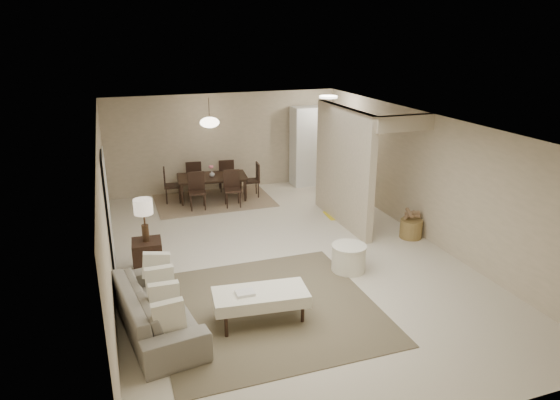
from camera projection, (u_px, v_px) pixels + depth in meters
name	position (u px, v px, depth m)	size (l,w,h in m)	color
floor	(283.00, 256.00, 9.27)	(9.00, 9.00, 0.00)	beige
ceiling	(283.00, 123.00, 8.46)	(9.00, 9.00, 0.00)	white
back_wall	(225.00, 142.00, 12.89)	(6.00, 6.00, 0.00)	tan
left_wall	(105.00, 212.00, 7.93)	(9.00, 9.00, 0.00)	tan
right_wall	(426.00, 177.00, 9.80)	(9.00, 9.00, 0.00)	tan
partition	(343.00, 167.00, 10.54)	(0.15, 2.50, 2.50)	tan
doorway	(108.00, 213.00, 8.55)	(0.04, 0.90, 2.04)	black
pantry_cabinet	(314.00, 146.00, 13.37)	(1.20, 0.55, 2.10)	white
flush_light	(328.00, 97.00, 12.05)	(0.44, 0.44, 0.05)	white
living_rug	(268.00, 308.00, 7.53)	(3.20, 3.20, 0.01)	brown
sofa	(156.00, 308.00, 6.93)	(0.86, 2.20, 0.64)	gray
ottoman_bench	(260.00, 297.00, 7.08)	(1.40, 0.75, 0.48)	white
side_table	(148.00, 255.00, 8.67)	(0.50, 0.50, 0.55)	black
table_lamp	(143.00, 210.00, 8.40)	(0.32, 0.32, 0.76)	#412C1B
round_pouf	(349.00, 258.00, 8.65)	(0.61, 0.61, 0.47)	white
wicker_basket	(411.00, 229.00, 10.06)	(0.44, 0.44, 0.38)	brown
dining_rug	(213.00, 199.00, 12.41)	(2.80, 2.10, 0.01)	#7A644B
dining_table	(213.00, 188.00, 12.31)	(1.68, 0.94, 0.59)	black
dining_chairs	(212.00, 183.00, 12.27)	(2.34, 1.80, 0.86)	black
vase	(212.00, 174.00, 12.20)	(0.14, 0.14, 0.14)	silver
yellow_mat	(346.00, 214.00, 11.38)	(0.94, 0.57, 0.01)	yellow
pendant_light	(210.00, 122.00, 11.79)	(0.46, 0.46, 0.71)	#412C1B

